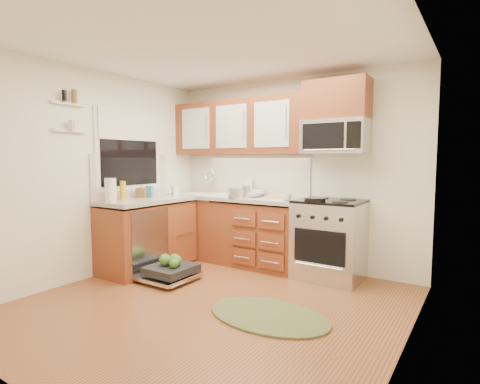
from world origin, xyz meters
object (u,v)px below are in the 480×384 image
Objects in this scene: range at (329,239)px; bowl_b at (256,193)px; paper_towel_roll at (111,190)px; cup at (287,197)px; bowl_a at (251,195)px; upper_cabinets at (238,128)px; cutting_board at (279,197)px; microwave at (335,137)px; sink at (203,202)px; stock_pot at (236,193)px; rug at (268,316)px; skillet at (315,200)px; dishwasher at (169,273)px.

bowl_b is (-1.11, 0.14, 0.49)m from range.
paper_towel_roll is 2.36× the size of cup.
paper_towel_roll is 2.10m from cup.
bowl_a reaches higher than range.
upper_cabinets is at bearing 178.92° from bowl_b.
paper_towel_roll is 1.90m from bowl_b.
cutting_board is 2.11m from paper_towel_roll.
microwave is 0.92m from cup.
upper_cabinets reaches higher than microwave.
sink is at bearing -169.61° from bowl_b.
microwave is 1.44m from stock_pot.
paper_towel_roll is at bearing -145.93° from range.
stock_pot reaches higher than sink.
upper_cabinets is 7.87× the size of bowl_b.
stock_pot is (0.20, -0.35, -0.88)m from upper_cabinets.
cup is (-0.48, -0.18, 0.50)m from range.
cup is at bearing 109.15° from rug.
sink is 1.20m from cutting_board.
bowl_b is at bearing 159.21° from skillet.
upper_cabinets reaches higher than sink.
bowl_b is at bearing 153.26° from cup.
skillet is at bearing -10.13° from cup.
cup reaches higher than bowl_a.
dishwasher is (-1.54, -1.13, -0.38)m from range.
bowl_b is at bearing 101.65° from bowl_a.
paper_towel_roll reaches higher than cutting_board.
upper_cabinets reaches higher than cup.
rug is at bearing 2.28° from paper_towel_roll.
paper_towel_roll is at bearing -142.65° from cup.
cup is at bearing 41.87° from dishwasher.
stock_pot is at bearing 69.98° from dishwasher.
bowl_b reaches higher than range.
cup is (-0.48, -0.30, -0.73)m from microwave.
bowl_b is (0.29, -0.01, -0.91)m from upper_cabinets.
upper_cabinets is 9.18× the size of stock_pot.
paper_towel_roll is at bearing -177.72° from rug.
bowl_a is at bearing -156.53° from cutting_board.
paper_towel_roll is 1.78m from bowl_a.
cutting_board is 0.40m from cup.
upper_cabinets is at bearing 16.45° from sink.
skillet is at bearing -7.42° from sink.
bowl_a is (1.06, 1.43, -0.11)m from paper_towel_roll.
paper_towel_roll is at bearing -122.94° from bowl_b.
range is 0.89m from cutting_board.
upper_cabinets reaches higher than paper_towel_roll.
rug is at bearing -48.52° from upper_cabinets.
upper_cabinets is 7.85× the size of bowl_a.
skillet is at bearing 31.22° from dishwasher.
upper_cabinets is 1.42m from microwave.
sink is 0.53× the size of rug.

